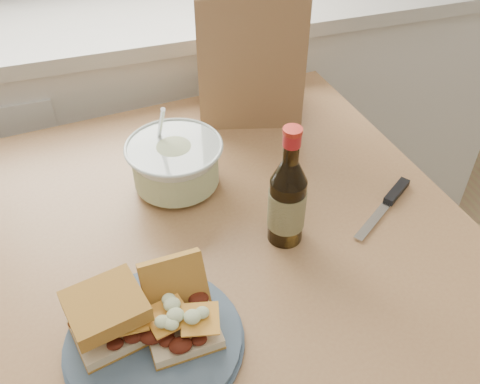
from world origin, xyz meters
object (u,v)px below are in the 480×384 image
object	(u,v)px
plate	(154,340)
coleslaw_bowl	(176,166)
dining_table	(214,277)
beer_bottle	(287,200)
paper_bag	(250,53)

from	to	relation	value
plate	coleslaw_bowl	world-z (taller)	coleslaw_bowl
dining_table	plate	bearing A→B (deg)	-131.84
beer_bottle	plate	bearing A→B (deg)	-172.89
plate	beer_bottle	bearing A→B (deg)	29.07
coleslaw_bowl	dining_table	bearing A→B (deg)	-80.02
plate	beer_bottle	world-z (taller)	beer_bottle
plate	paper_bag	world-z (taller)	paper_bag
plate	coleslaw_bowl	size ratio (longest dim) A/B	1.38
plate	beer_bottle	size ratio (longest dim) A/B	1.11
plate	beer_bottle	xyz separation A→B (m)	(0.28, 0.15, 0.08)
beer_bottle	paper_bag	distance (m)	0.44
paper_bag	coleslaw_bowl	bearing A→B (deg)	-120.78
plate	beer_bottle	distance (m)	0.33
coleslaw_bowl	beer_bottle	bearing A→B (deg)	-52.72
coleslaw_bowl	paper_bag	size ratio (longest dim) A/B	0.63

